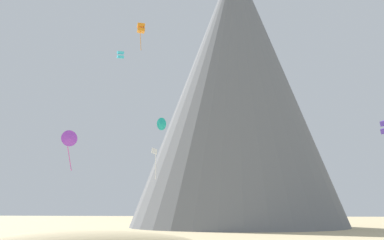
% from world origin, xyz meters
% --- Properties ---
extents(rock_massif, '(63.61, 63.61, 59.57)m').
position_xyz_m(rock_massif, '(3.53, 80.38, 25.66)').
color(rock_massif, slate).
rests_on(rock_massif, ground_plane).
extents(kite_violet_low, '(1.83, 1.26, 5.02)m').
position_xyz_m(kite_violet_low, '(-14.70, 30.64, 12.53)').
color(kite_violet_low, purple).
extents(kite_white_low, '(0.67, 0.96, 4.38)m').
position_xyz_m(kite_white_low, '(-5.83, 39.59, 11.06)').
color(kite_white_low, white).
extents(kite_orange_high, '(1.54, 1.52, 4.44)m').
position_xyz_m(kite_orange_high, '(-10.35, 48.72, 32.92)').
color(kite_orange_high, orange).
extents(kite_teal_mid, '(1.64, 1.21, 1.68)m').
position_xyz_m(kite_teal_mid, '(-4.30, 36.20, 15.02)').
color(kite_teal_mid, teal).
extents(kite_cyan_mid, '(1.13, 1.16, 1.12)m').
position_xyz_m(kite_cyan_mid, '(-9.61, 34.70, 24.27)').
color(kite_cyan_mid, '#33BCDB').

